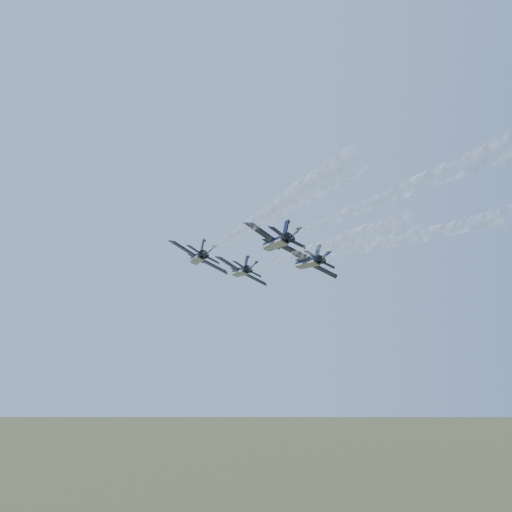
{
  "coord_description": "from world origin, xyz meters",
  "views": [
    {
      "loc": [
        -2.97,
        -103.7,
        80.7
      ],
      "look_at": [
        0.54,
        -0.5,
        101.43
      ],
      "focal_mm": 40.0,
      "sensor_mm": 36.0,
      "label": 1
    }
  ],
  "objects_px": {
    "jet_left": "(198,258)",
    "jet_right": "(308,263)",
    "jet_slot": "(276,243)",
    "jet_lead": "(241,271)"
  },
  "relations": [
    {
      "from": "jet_lead",
      "to": "jet_left",
      "type": "bearing_deg",
      "value": -131.9
    },
    {
      "from": "jet_lead",
      "to": "jet_left",
      "type": "relative_size",
      "value": 1.0
    },
    {
      "from": "jet_left",
      "to": "jet_slot",
      "type": "relative_size",
      "value": 1.0
    },
    {
      "from": "jet_right",
      "to": "jet_left",
      "type": "bearing_deg",
      "value": 177.73
    },
    {
      "from": "jet_left",
      "to": "jet_slot",
      "type": "bearing_deg",
      "value": -57.42
    },
    {
      "from": "jet_lead",
      "to": "jet_slot",
      "type": "distance_m",
      "value": 27.32
    },
    {
      "from": "jet_right",
      "to": "jet_slot",
      "type": "relative_size",
      "value": 1.0
    },
    {
      "from": "jet_left",
      "to": "jet_right",
      "type": "distance_m",
      "value": 20.6
    },
    {
      "from": "jet_left",
      "to": "jet_slot",
      "type": "height_order",
      "value": "same"
    },
    {
      "from": "jet_lead",
      "to": "jet_left",
      "type": "height_order",
      "value": "same"
    }
  ]
}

